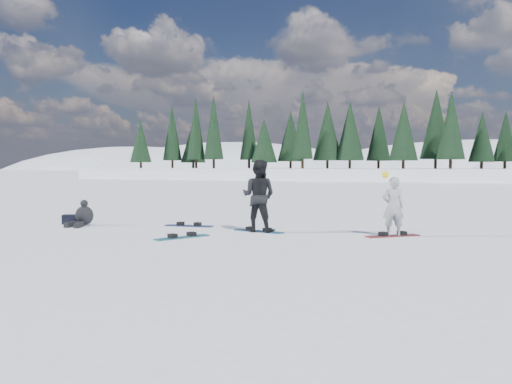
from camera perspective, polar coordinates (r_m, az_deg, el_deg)
ground at (r=12.57m, az=4.14°, el=-5.47°), size 420.00×420.00×0.00m
alpine_backdrop at (r=202.34m, az=14.90°, el=-1.59°), size 412.50×227.00×53.20m
snowboarder_woman at (r=13.51m, az=15.38°, el=-1.58°), size 0.66×0.55×1.71m
snowboarder_man at (r=13.94m, az=0.30°, el=-0.45°), size 1.01×0.80×2.02m
seated_rider at (r=16.31m, az=-19.14°, el=-2.59°), size 0.66×1.00×0.80m
gear_bag at (r=16.96m, az=-20.46°, el=-2.94°), size 0.53×0.45×0.30m
snowboard_woman at (r=13.59m, az=15.35°, el=-4.87°), size 1.37×1.12×0.03m
snowboard_man at (r=14.03m, az=0.30°, el=-4.51°), size 1.52×0.60×0.03m
snowboard_loose_c at (r=15.43m, az=-7.66°, el=-3.86°), size 1.52×0.41×0.03m
snowboard_loose_a at (r=12.99m, az=-8.44°, el=-5.15°), size 1.03×1.42×0.03m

